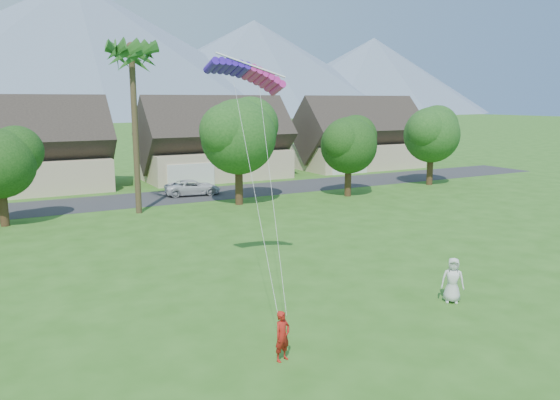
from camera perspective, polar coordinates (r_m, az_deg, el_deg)
ground at (r=18.60m, az=15.52°, el=-16.65°), size 500.00×500.00×0.00m
street at (r=47.95m, az=-13.80°, el=0.10°), size 90.00×7.00×0.01m
kite_flyer at (r=18.14m, az=0.26°, el=-14.02°), size 0.70×0.57×1.68m
watcher at (r=24.05m, az=17.60°, el=-7.98°), size 1.10×1.07×1.91m
parked_car at (r=49.03m, az=-9.11°, el=1.30°), size 5.16×2.91×1.36m
mountain_ridge at (r=273.41m, az=-24.48°, el=13.87°), size 540.00×240.00×70.00m
houses_row at (r=56.29m, az=-15.83°, el=5.04°), size 72.75×8.19×8.86m
tree_row at (r=41.19m, az=-13.46°, el=5.33°), size 62.27×6.67×8.45m
fan_palm at (r=41.54m, az=-15.27°, el=14.84°), size 3.00×3.00×13.80m
parafoil_kite at (r=24.17m, az=-3.56°, el=13.30°), size 3.48×1.13×0.50m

